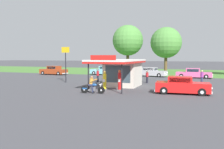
% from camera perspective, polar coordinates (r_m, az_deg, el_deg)
% --- Properties ---
extents(ground_plane, '(300.00, 300.00, 0.00)m').
position_cam_1_polar(ground_plane, '(23.22, -2.31, -3.85)').
color(ground_plane, '#424247').
extents(grass_verge_strip, '(120.00, 24.00, 0.01)m').
position_cam_1_polar(grass_verge_strip, '(52.06, 10.57, 0.63)').
color(grass_verge_strip, '#477A33').
rests_on(grass_verge_strip, ground).
extents(service_station_kiosk, '(4.16, 8.02, 3.43)m').
position_cam_1_polar(service_station_kiosk, '(26.17, 2.38, 0.92)').
color(service_station_kiosk, beige).
rests_on(service_station_kiosk, ground).
extents(gas_pump_nearside, '(0.44, 0.44, 1.87)m').
position_cam_1_polar(gas_pump_nearside, '(23.62, -1.77, -1.62)').
color(gas_pump_nearside, slate).
rests_on(gas_pump_nearside, ground).
extents(gas_pump_offside, '(0.44, 0.44, 2.01)m').
position_cam_1_polar(gas_pump_offside, '(23.07, 1.85, -1.59)').
color(gas_pump_offside, slate).
rests_on(gas_pump_offside, ground).
extents(motorcycle_with_rider, '(2.21, 0.71, 1.58)m').
position_cam_1_polar(motorcycle_with_rider, '(21.32, -4.75, -2.82)').
color(motorcycle_with_rider, black).
rests_on(motorcycle_with_rider, ground).
extents(featured_classic_sedan, '(4.91, 2.19, 1.54)m').
position_cam_1_polar(featured_classic_sedan, '(21.99, 16.51, -2.60)').
color(featured_classic_sedan, red).
rests_on(featured_classic_sedan, ground).
extents(parked_car_second_row_spare, '(5.69, 2.30, 1.58)m').
position_cam_1_polar(parked_car_second_row_spare, '(43.09, -1.66, 0.89)').
color(parked_car_second_row_spare, '#7AC6D1').
rests_on(parked_car_second_row_spare, ground).
extents(parked_car_back_row_far_left, '(5.50, 2.09, 1.50)m').
position_cam_1_polar(parked_car_back_row_far_left, '(38.79, 19.00, 0.20)').
color(parked_car_back_row_far_left, '#E55993').
rests_on(parked_car_back_row_far_left, ground).
extents(parked_car_back_row_centre_left, '(5.33, 2.16, 1.60)m').
position_cam_1_polar(parked_car_back_row_centre_left, '(44.68, -13.86, 0.90)').
color(parked_car_back_row_centre_left, '#993819').
rests_on(parked_car_back_row_centre_left, ground).
extents(parked_car_back_row_right, '(5.57, 2.78, 1.50)m').
position_cam_1_polar(parked_car_back_row_right, '(40.05, 9.31, 0.53)').
color(parked_car_back_row_right, '#B7B7BC').
rests_on(parked_car_back_row_right, ground).
extents(bystander_chatting_near_pumps, '(0.34, 0.34, 1.52)m').
position_cam_1_polar(bystander_chatting_near_pumps, '(29.96, 8.44, -0.50)').
color(bystander_chatting_near_pumps, black).
rests_on(bystander_chatting_near_pumps, ground).
extents(bystander_leaning_by_kiosk, '(0.34, 0.34, 1.68)m').
position_cam_1_polar(bystander_leaning_by_kiosk, '(30.23, 20.80, -0.54)').
color(bystander_leaning_by_kiosk, '#2D3351').
rests_on(bystander_leaning_by_kiosk, ground).
extents(bystander_admiring_sedan, '(0.36, 0.36, 1.64)m').
position_cam_1_polar(bystander_admiring_sedan, '(30.76, -3.44, -0.20)').
color(bystander_admiring_sedan, black).
rests_on(bystander_admiring_sedan, ground).
extents(tree_oak_centre, '(6.34, 6.34, 9.32)m').
position_cam_1_polar(tree_oak_centre, '(50.36, 12.87, 7.27)').
color(tree_oak_centre, brown).
rests_on(tree_oak_centre, ground).
extents(tree_oak_right, '(6.77, 6.77, 10.27)m').
position_cam_1_polar(tree_oak_right, '(53.22, 3.86, 7.99)').
color(tree_oak_right, brown).
rests_on(tree_oak_right, ground).
extents(roadside_pole_sign, '(1.10, 0.12, 4.51)m').
position_cam_1_polar(roadside_pole_sign, '(30.73, -11.10, 3.87)').
color(roadside_pole_sign, black).
rests_on(roadside_pole_sign, ground).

